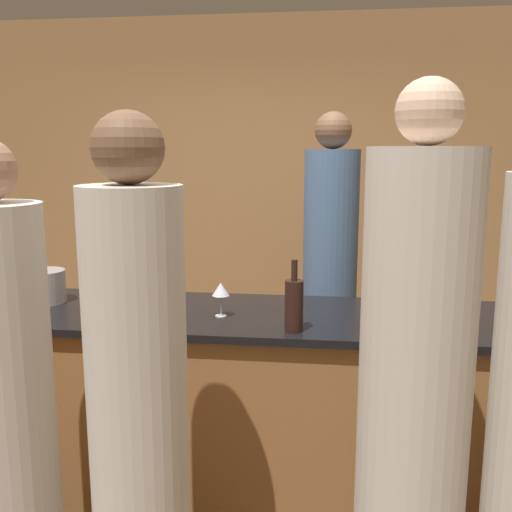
{
  "coord_description": "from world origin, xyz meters",
  "views": [
    {
      "loc": [
        0.56,
        -2.52,
        1.77
      ],
      "look_at": [
        0.24,
        0.1,
        1.28
      ],
      "focal_mm": 40.0,
      "sensor_mm": 36.0,
      "label": 1
    }
  ],
  "objects_px": {
    "guest_1": "(413,422)",
    "guest_0": "(139,419)",
    "bartender": "(329,291)",
    "guest_2": "(4,422)",
    "ice_bucket": "(45,286)",
    "wine_bottle_1": "(138,282)",
    "wine_bottle_0": "(294,304)"
  },
  "relations": [
    {
      "from": "guest_1",
      "to": "guest_0",
      "type": "bearing_deg",
      "value": -179.04
    },
    {
      "from": "bartender",
      "to": "guest_1",
      "type": "relative_size",
      "value": 1.01
    },
    {
      "from": "guest_0",
      "to": "guest_2",
      "type": "relative_size",
      "value": 1.04
    },
    {
      "from": "ice_bucket",
      "to": "guest_1",
      "type": "bearing_deg",
      "value": -27.63
    },
    {
      "from": "guest_1",
      "to": "ice_bucket",
      "type": "relative_size",
      "value": 9.86
    },
    {
      "from": "bartender",
      "to": "guest_2",
      "type": "distance_m",
      "value": 1.99
    },
    {
      "from": "guest_2",
      "to": "guest_0",
      "type": "bearing_deg",
      "value": -1.12
    },
    {
      "from": "guest_1",
      "to": "wine_bottle_1",
      "type": "bearing_deg",
      "value": 143.55
    },
    {
      "from": "bartender",
      "to": "guest_0",
      "type": "relative_size",
      "value": 1.05
    },
    {
      "from": "wine_bottle_0",
      "to": "ice_bucket",
      "type": "relative_size",
      "value": 1.51
    },
    {
      "from": "guest_1",
      "to": "ice_bucket",
      "type": "height_order",
      "value": "guest_1"
    },
    {
      "from": "bartender",
      "to": "wine_bottle_0",
      "type": "xyz_separation_m",
      "value": [
        -0.15,
        -1.08,
        0.21
      ]
    },
    {
      "from": "guest_0",
      "to": "ice_bucket",
      "type": "xyz_separation_m",
      "value": [
        -0.77,
        0.88,
        0.22
      ]
    },
    {
      "from": "bartender",
      "to": "wine_bottle_0",
      "type": "distance_m",
      "value": 1.11
    },
    {
      "from": "wine_bottle_1",
      "to": "wine_bottle_0",
      "type": "bearing_deg",
      "value": -22.4
    },
    {
      "from": "guest_2",
      "to": "wine_bottle_1",
      "type": "relative_size",
      "value": 6.42
    },
    {
      "from": "guest_1",
      "to": "ice_bucket",
      "type": "bearing_deg",
      "value": 152.37
    },
    {
      "from": "guest_1",
      "to": "wine_bottle_0",
      "type": "xyz_separation_m",
      "value": [
        -0.41,
        0.56,
        0.22
      ]
    },
    {
      "from": "guest_0",
      "to": "guest_1",
      "type": "height_order",
      "value": "guest_1"
    },
    {
      "from": "guest_1",
      "to": "ice_bucket",
      "type": "xyz_separation_m",
      "value": [
        -1.66,
        0.87,
        0.19
      ]
    },
    {
      "from": "guest_2",
      "to": "ice_bucket",
      "type": "relative_size",
      "value": 9.05
    },
    {
      "from": "guest_0",
      "to": "wine_bottle_1",
      "type": "height_order",
      "value": "guest_0"
    },
    {
      "from": "guest_0",
      "to": "guest_1",
      "type": "xyz_separation_m",
      "value": [
        0.89,
        0.01,
        0.03
      ]
    },
    {
      "from": "guest_2",
      "to": "wine_bottle_0",
      "type": "height_order",
      "value": "guest_2"
    },
    {
      "from": "bartender",
      "to": "ice_bucket",
      "type": "height_order",
      "value": "bartender"
    },
    {
      "from": "guest_2",
      "to": "ice_bucket",
      "type": "xyz_separation_m",
      "value": [
        -0.28,
        0.87,
        0.27
      ]
    },
    {
      "from": "guest_0",
      "to": "wine_bottle_0",
      "type": "relative_size",
      "value": 6.25
    },
    {
      "from": "wine_bottle_1",
      "to": "ice_bucket",
      "type": "xyz_separation_m",
      "value": [
        -0.47,
        -0.01,
        -0.03
      ]
    },
    {
      "from": "bartender",
      "to": "guest_0",
      "type": "xyz_separation_m",
      "value": [
        -0.64,
        -1.65,
        -0.05
      ]
    },
    {
      "from": "wine_bottle_0",
      "to": "guest_0",
      "type": "bearing_deg",
      "value": -130.16
    },
    {
      "from": "wine_bottle_1",
      "to": "guest_1",
      "type": "bearing_deg",
      "value": -36.45
    },
    {
      "from": "guest_0",
      "to": "guest_1",
      "type": "relative_size",
      "value": 0.96
    }
  ]
}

